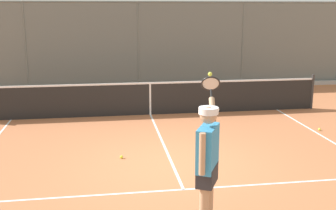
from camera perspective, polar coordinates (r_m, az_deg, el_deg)
name	(u,v)px	position (r m, az deg, el deg)	size (l,w,h in m)	color
ground_plane	(172,165)	(8.33, 0.62, -8.22)	(60.00, 60.00, 0.00)	#B76B42
court_line_markings	(187,197)	(7.00, 2.61, -12.52)	(7.90, 9.52, 0.01)	white
fence_backdrop	(137,53)	(16.48, -4.28, 7.21)	(19.41, 1.37, 3.30)	slate
tennis_net	(150,98)	(12.03, -2.48, 0.96)	(10.15, 0.09, 1.07)	#2D2D2D
tennis_player	(207,159)	(5.64, 5.46, -7.37)	(0.62, 1.41, 2.08)	silver
tennis_ball_near_baseline	(121,157)	(8.69, -6.45, -7.13)	(0.07, 0.07, 0.07)	#CCDB33
tennis_ball_mid_court	(319,129)	(11.24, 20.17, -3.16)	(0.07, 0.07, 0.07)	#D6E042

